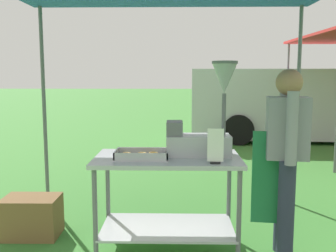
{
  "coord_description": "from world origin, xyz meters",
  "views": [
    {
      "loc": [
        -0.06,
        -2.29,
        1.56
      ],
      "look_at": [
        -0.13,
        1.19,
        1.1
      ],
      "focal_mm": 41.33,
      "sensor_mm": 36.0,
      "label": 1
    }
  ],
  "objects_px": {
    "donut_fryer": "(204,125)",
    "vendor": "(286,153)",
    "donut_cart": "(168,184)",
    "menu_sign": "(215,148)",
    "supply_crate": "(32,217)",
    "donut_tray": "(142,156)",
    "van_silver": "(306,103)"
  },
  "relations": [
    {
      "from": "donut_cart",
      "to": "menu_sign",
      "type": "height_order",
      "value": "menu_sign"
    },
    {
      "from": "donut_fryer",
      "to": "menu_sign",
      "type": "height_order",
      "value": "donut_fryer"
    },
    {
      "from": "donut_tray",
      "to": "donut_fryer",
      "type": "distance_m",
      "value": 0.61
    },
    {
      "from": "donut_fryer",
      "to": "van_silver",
      "type": "xyz_separation_m",
      "value": [
        2.91,
        6.06,
        -0.25
      ]
    },
    {
      "from": "donut_cart",
      "to": "van_silver",
      "type": "bearing_deg",
      "value": 62.24
    },
    {
      "from": "menu_sign",
      "to": "supply_crate",
      "type": "height_order",
      "value": "menu_sign"
    },
    {
      "from": "donut_tray",
      "to": "menu_sign",
      "type": "height_order",
      "value": "menu_sign"
    },
    {
      "from": "donut_tray",
      "to": "menu_sign",
      "type": "distance_m",
      "value": 0.64
    },
    {
      "from": "supply_crate",
      "to": "van_silver",
      "type": "bearing_deg",
      "value": 52.12
    },
    {
      "from": "donut_cart",
      "to": "supply_crate",
      "type": "xyz_separation_m",
      "value": [
        -1.33,
        0.28,
        -0.42
      ]
    },
    {
      "from": "donut_fryer",
      "to": "vendor",
      "type": "xyz_separation_m",
      "value": [
        0.68,
        -0.15,
        -0.22
      ]
    },
    {
      "from": "donut_fryer",
      "to": "vendor",
      "type": "distance_m",
      "value": 0.73
    },
    {
      "from": "supply_crate",
      "to": "donut_cart",
      "type": "bearing_deg",
      "value": -11.99
    },
    {
      "from": "menu_sign",
      "to": "vendor",
      "type": "bearing_deg",
      "value": 16.09
    },
    {
      "from": "donut_tray",
      "to": "menu_sign",
      "type": "xyz_separation_m",
      "value": [
        0.6,
        -0.18,
        0.1
      ]
    },
    {
      "from": "donut_tray",
      "to": "van_silver",
      "type": "distance_m",
      "value": 7.11
    },
    {
      "from": "donut_cart",
      "to": "supply_crate",
      "type": "bearing_deg",
      "value": 168.01
    },
    {
      "from": "donut_cart",
      "to": "supply_crate",
      "type": "relative_size",
      "value": 2.37
    },
    {
      "from": "donut_cart",
      "to": "menu_sign",
      "type": "distance_m",
      "value": 0.59
    },
    {
      "from": "supply_crate",
      "to": "van_silver",
      "type": "distance_m",
      "value": 7.45
    },
    {
      "from": "vendor",
      "to": "supply_crate",
      "type": "height_order",
      "value": "vendor"
    },
    {
      "from": "donut_cart",
      "to": "donut_tray",
      "type": "xyz_separation_m",
      "value": [
        -0.22,
        -0.07,
        0.26
      ]
    },
    {
      "from": "menu_sign",
      "to": "van_silver",
      "type": "xyz_separation_m",
      "value": [
        2.84,
        6.39,
        -0.1
      ]
    },
    {
      "from": "donut_cart",
      "to": "vendor",
      "type": "relative_size",
      "value": 0.78
    },
    {
      "from": "donut_fryer",
      "to": "donut_tray",
      "type": "bearing_deg",
      "value": -163.98
    },
    {
      "from": "donut_cart",
      "to": "van_silver",
      "type": "xyz_separation_m",
      "value": [
        3.23,
        6.14,
        0.26
      ]
    },
    {
      "from": "van_silver",
      "to": "supply_crate",
      "type": "bearing_deg",
      "value": -127.88
    },
    {
      "from": "van_silver",
      "to": "donut_cart",
      "type": "bearing_deg",
      "value": -117.76
    },
    {
      "from": "van_silver",
      "to": "vendor",
      "type": "bearing_deg",
      "value": -109.77
    },
    {
      "from": "donut_tray",
      "to": "donut_fryer",
      "type": "height_order",
      "value": "donut_fryer"
    },
    {
      "from": "van_silver",
      "to": "menu_sign",
      "type": "bearing_deg",
      "value": -113.98
    },
    {
      "from": "supply_crate",
      "to": "menu_sign",
      "type": "bearing_deg",
      "value": -17.25
    }
  ]
}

